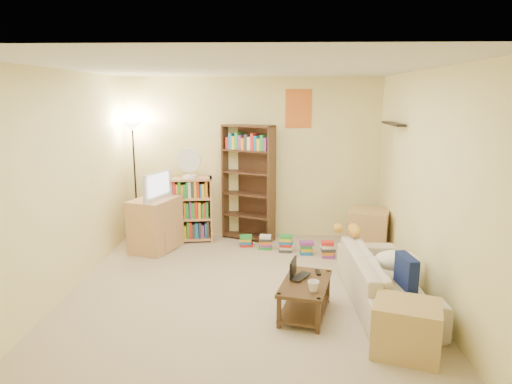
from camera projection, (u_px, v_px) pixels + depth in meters
room at (243, 152)px, 4.87m from camera, size 4.50×4.54×2.52m
sofa at (385, 279)px, 4.94m from camera, size 1.89×0.82×0.54m
navy_pillow at (406, 271)px, 4.50m from camera, size 0.15×0.37×0.32m
cream_blanket at (397, 261)px, 4.94m from camera, size 0.50×0.35×0.21m
tabby_cat at (351, 230)px, 5.57m from camera, size 0.42×0.16×0.15m
coffee_table at (305, 294)px, 4.67m from camera, size 0.63×0.89×0.36m
laptop at (304, 278)px, 4.72m from camera, size 0.44×0.43×0.02m
laptop_screen at (293, 268)px, 4.73m from camera, size 0.08×0.26×0.18m
mug at (313, 286)px, 4.41m from camera, size 0.12×0.12×0.11m
tv_remote at (318, 272)px, 4.87m from camera, size 0.05×0.14×0.02m
tv_stand at (155, 224)px, 6.62m from camera, size 0.73×0.85×0.76m
television at (154, 185)px, 6.50m from camera, size 0.73×0.53×0.39m
tall_bookshelf at (248, 180)px, 7.01m from camera, size 0.84×0.57×1.78m
short_bookshelf at (187, 210)px, 7.01m from camera, size 0.81×0.42×0.99m
desk_fan at (189, 163)px, 6.81m from camera, size 0.35×0.20×0.46m
floor_lamp at (133, 146)px, 6.96m from camera, size 0.31×0.31×1.83m
side_table at (369, 231)px, 6.56m from camera, size 0.68×0.68×0.62m
end_cabinet at (406, 328)px, 3.96m from camera, size 0.68×0.62×0.47m
book_stacks at (287, 245)px, 6.58m from camera, size 1.37×0.59×0.24m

